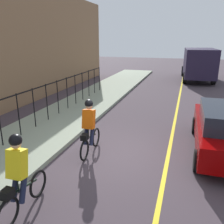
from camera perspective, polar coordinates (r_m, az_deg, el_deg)
ground_plane at (r=7.93m, az=1.37°, el=-9.91°), size 80.00×80.00×0.00m
lane_line_centre at (r=7.70m, az=13.12°, el=-11.28°), size 36.00×0.12×0.01m
sidewalk at (r=9.34m, az=-19.21°, el=-6.07°), size 40.00×3.20×0.15m
iron_fence at (r=9.97m, az=-18.34°, el=2.42°), size 15.05×0.04×1.60m
cyclist_lead at (r=7.59m, az=-5.49°, el=-3.74°), size 1.71×0.37×1.83m
cyclist_follow at (r=5.43m, az=-21.39°, el=-14.03°), size 1.71×0.37×1.83m
box_truck_background at (r=22.65m, az=20.01°, el=11.04°), size 6.84×2.85×2.78m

